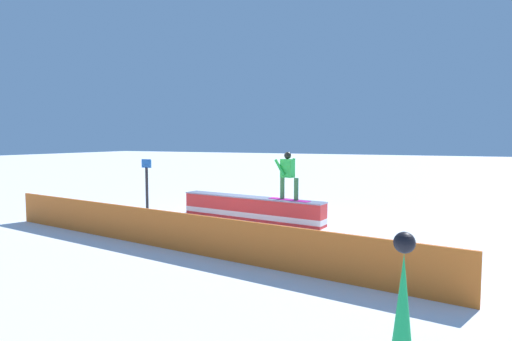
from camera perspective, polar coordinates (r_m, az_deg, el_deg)
ground_plane at (r=13.75m, az=-0.72°, el=-6.69°), size 120.00×120.00×0.00m
grind_box at (r=13.69m, az=-0.72°, el=-5.29°), size 5.19×1.26×0.75m
snowboarder at (r=12.84m, az=4.38°, el=-0.44°), size 1.43×0.60×1.48m
safety_fence at (r=10.15m, az=-11.10°, el=-8.10°), size 12.72×1.78×0.91m
background_skier_left at (r=4.41m, az=19.31°, el=-19.99°), size 1.35×1.40×1.77m
trail_marker at (r=15.20m, az=-14.67°, el=-1.85°), size 0.40×0.10×1.92m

